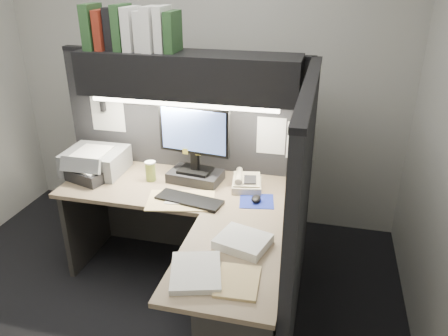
{
  "coord_description": "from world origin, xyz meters",
  "views": [
    {
      "loc": [
        1.08,
        -2.1,
        2.16
      ],
      "look_at": [
        0.44,
        0.51,
        0.93
      ],
      "focal_mm": 35.0,
      "sensor_mm": 36.0,
      "label": 1
    }
  ],
  "objects_px": {
    "overhead_shelf": "(188,75)",
    "notebook_stack": "(90,174)",
    "keyboard": "(189,200)",
    "telephone": "(247,183)",
    "printer": "(96,161)",
    "desk": "(202,273)",
    "monitor": "(195,152)",
    "coffee_cup": "(151,172)"
  },
  "relations": [
    {
      "from": "monitor",
      "to": "coffee_cup",
      "type": "height_order",
      "value": "monitor"
    },
    {
      "from": "desk",
      "to": "coffee_cup",
      "type": "distance_m",
      "value": 0.9
    },
    {
      "from": "desk",
      "to": "monitor",
      "type": "distance_m",
      "value": 0.88
    },
    {
      "from": "monitor",
      "to": "keyboard",
      "type": "height_order",
      "value": "monitor"
    },
    {
      "from": "overhead_shelf",
      "to": "monitor",
      "type": "height_order",
      "value": "overhead_shelf"
    },
    {
      "from": "desk",
      "to": "coffee_cup",
      "type": "bearing_deg",
      "value": 133.06
    },
    {
      "from": "keyboard",
      "to": "notebook_stack",
      "type": "height_order",
      "value": "notebook_stack"
    },
    {
      "from": "overhead_shelf",
      "to": "printer",
      "type": "relative_size",
      "value": 3.55
    },
    {
      "from": "desk",
      "to": "notebook_stack",
      "type": "bearing_deg",
      "value": 152.83
    },
    {
      "from": "overhead_shelf",
      "to": "notebook_stack",
      "type": "height_order",
      "value": "overhead_shelf"
    },
    {
      "from": "overhead_shelf",
      "to": "notebook_stack",
      "type": "relative_size",
      "value": 5.29
    },
    {
      "from": "overhead_shelf",
      "to": "monitor",
      "type": "relative_size",
      "value": 2.7
    },
    {
      "from": "desk",
      "to": "telephone",
      "type": "height_order",
      "value": "telephone"
    },
    {
      "from": "coffee_cup",
      "to": "printer",
      "type": "bearing_deg",
      "value": 174.36
    },
    {
      "from": "overhead_shelf",
      "to": "monitor",
      "type": "bearing_deg",
      "value": -53.76
    },
    {
      "from": "telephone",
      "to": "monitor",
      "type": "bearing_deg",
      "value": 165.7
    },
    {
      "from": "monitor",
      "to": "keyboard",
      "type": "bearing_deg",
      "value": -73.17
    },
    {
      "from": "monitor",
      "to": "telephone",
      "type": "relative_size",
      "value": 2.66
    },
    {
      "from": "printer",
      "to": "telephone",
      "type": "bearing_deg",
      "value": -1.44
    },
    {
      "from": "keyboard",
      "to": "printer",
      "type": "bearing_deg",
      "value": 171.42
    },
    {
      "from": "coffee_cup",
      "to": "notebook_stack",
      "type": "xyz_separation_m",
      "value": [
        -0.45,
        -0.09,
        -0.03
      ]
    },
    {
      "from": "overhead_shelf",
      "to": "monitor",
      "type": "distance_m",
      "value": 0.55
    },
    {
      "from": "keyboard",
      "to": "printer",
      "type": "height_order",
      "value": "printer"
    },
    {
      "from": "monitor",
      "to": "coffee_cup",
      "type": "xyz_separation_m",
      "value": [
        -0.32,
        -0.07,
        -0.16
      ]
    },
    {
      "from": "coffee_cup",
      "to": "printer",
      "type": "xyz_separation_m",
      "value": [
        -0.47,
        0.05,
        0.02
      ]
    },
    {
      "from": "printer",
      "to": "keyboard",
      "type": "bearing_deg",
      "value": -20.0
    },
    {
      "from": "printer",
      "to": "notebook_stack",
      "type": "bearing_deg",
      "value": -80.98
    },
    {
      "from": "telephone",
      "to": "printer",
      "type": "bearing_deg",
      "value": 169.85
    },
    {
      "from": "notebook_stack",
      "to": "overhead_shelf",
      "type": "bearing_deg",
      "value": 18.05
    },
    {
      "from": "overhead_shelf",
      "to": "monitor",
      "type": "xyz_separation_m",
      "value": [
        0.06,
        -0.08,
        -0.54
      ]
    },
    {
      "from": "desk",
      "to": "notebook_stack",
      "type": "distance_m",
      "value": 1.19
    },
    {
      "from": "keyboard",
      "to": "telephone",
      "type": "xyz_separation_m",
      "value": [
        0.34,
        0.28,
        0.03
      ]
    },
    {
      "from": "keyboard",
      "to": "coffee_cup",
      "type": "relative_size",
      "value": 3.31
    },
    {
      "from": "keyboard",
      "to": "notebook_stack",
      "type": "distance_m",
      "value": 0.84
    },
    {
      "from": "overhead_shelf",
      "to": "notebook_stack",
      "type": "distance_m",
      "value": 1.04
    },
    {
      "from": "telephone",
      "to": "coffee_cup",
      "type": "xyz_separation_m",
      "value": [
        -0.72,
        -0.03,
        0.03
      ]
    },
    {
      "from": "keyboard",
      "to": "telephone",
      "type": "distance_m",
      "value": 0.44
    },
    {
      "from": "printer",
      "to": "monitor",
      "type": "bearing_deg",
      "value": 0.62
    },
    {
      "from": "desk",
      "to": "overhead_shelf",
      "type": "bearing_deg",
      "value": 111.79
    },
    {
      "from": "telephone",
      "to": "notebook_stack",
      "type": "relative_size",
      "value": 0.74
    },
    {
      "from": "printer",
      "to": "notebook_stack",
      "type": "distance_m",
      "value": 0.14
    },
    {
      "from": "printer",
      "to": "coffee_cup",
      "type": "bearing_deg",
      "value": -6.49
    }
  ]
}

